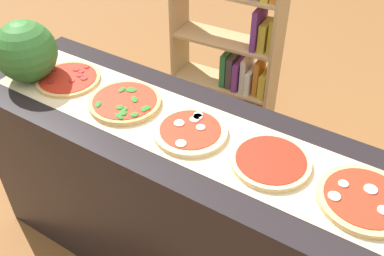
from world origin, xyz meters
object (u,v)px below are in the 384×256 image
at_px(pizza_mozzarella_2, 190,131).
at_px(pizza_spinach_1, 124,103).
at_px(bookshelf, 239,54).
at_px(pizza_mozzarella_4, 364,199).
at_px(pizza_plain_3, 271,160).
at_px(pizza_pepperoni_0, 68,79).
at_px(watermelon, 26,51).

bearing_deg(pizza_mozzarella_2, pizza_spinach_1, 178.83).
xyz_separation_m(pizza_spinach_1, bookshelf, (-0.02, 1.14, -0.33)).
bearing_deg(bookshelf, pizza_mozzarella_4, -47.65).
xyz_separation_m(pizza_spinach_1, pizza_plain_3, (0.68, 0.01, -0.00)).
relative_size(pizza_spinach_1, bookshelf, 0.23).
bearing_deg(pizza_spinach_1, pizza_pepperoni_0, 178.21).
distance_m(pizza_plain_3, pizza_mozzarella_4, 0.34).
distance_m(pizza_mozzarella_2, bookshelf, 1.25).
xyz_separation_m(pizza_spinach_1, pizza_mozzarella_2, (0.34, -0.01, -0.00)).
height_order(pizza_spinach_1, pizza_plain_3, pizza_spinach_1).
xyz_separation_m(pizza_plain_3, pizza_mozzarella_4, (0.34, -0.00, 0.00)).
distance_m(pizza_mozzarella_2, pizza_plain_3, 0.34).
height_order(pizza_spinach_1, watermelon, watermelon).
distance_m(pizza_pepperoni_0, watermelon, 0.22).
bearing_deg(pizza_pepperoni_0, bookshelf, 74.21).
bearing_deg(pizza_mozzarella_2, bookshelf, 107.28).
relative_size(pizza_pepperoni_0, pizza_mozzarella_4, 0.93).
bearing_deg(pizza_plain_3, pizza_pepperoni_0, 179.92).
distance_m(pizza_spinach_1, pizza_plain_3, 0.68).
distance_m(pizza_plain_3, watermelon, 1.19).
xyz_separation_m(pizza_plain_3, watermelon, (-1.18, -0.07, 0.13)).
bearing_deg(bookshelf, pizza_plain_3, -58.42).
bearing_deg(pizza_mozzarella_4, watermelon, -177.50).
distance_m(pizza_plain_3, bookshelf, 1.37).
relative_size(watermelon, bookshelf, 0.21).
bearing_deg(pizza_plain_3, pizza_mozzarella_2, -177.27).
xyz_separation_m(pizza_pepperoni_0, watermelon, (-0.16, -0.07, 0.13)).
bearing_deg(pizza_pepperoni_0, pizza_mozzarella_2, -1.48).
relative_size(pizza_mozzarella_4, bookshelf, 0.24).
height_order(pizza_mozzarella_4, watermelon, watermelon).
xyz_separation_m(pizza_mozzarella_2, watermelon, (-0.84, -0.05, 0.13)).
height_order(watermelon, bookshelf, bookshelf).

